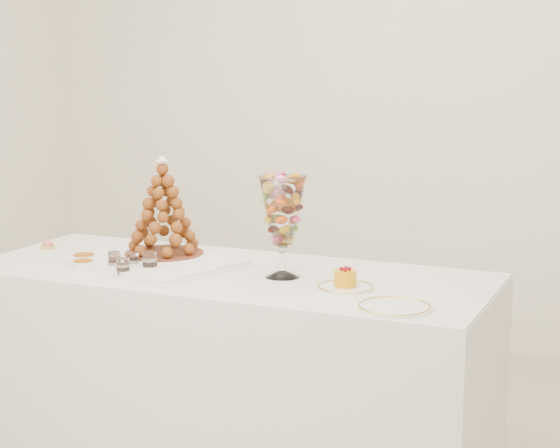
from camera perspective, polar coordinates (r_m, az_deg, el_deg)
The scene contains 15 objects.
buffet_table at distance 3.65m, azimuth -3.16°, elevation -8.71°, with size 2.01×0.84×0.76m.
lace_tray at distance 3.70m, azimuth -7.76°, elevation -2.23°, with size 0.63×0.47×0.02m, color white.
macaron_vase at distance 3.40m, azimuth 0.15°, elevation 0.74°, with size 0.17×0.17×0.37m.
cake_plate at distance 3.28m, azimuth 4.02°, elevation -3.90°, with size 0.20×0.20×0.01m, color white.
spare_plate at distance 3.04m, azimuth 6.99°, elevation -5.07°, with size 0.24×0.24×0.01m, color white.
pink_tart at distance 4.06m, azimuth -13.97°, elevation -1.27°, with size 0.06×0.06×0.04m.
verrine_a at distance 3.64m, azimuth -10.07°, elevation -2.16°, with size 0.05×0.05×0.06m, color white.
verrine_b at distance 3.62m, azimuth -8.95°, elevation -2.21°, with size 0.05×0.05×0.06m, color white.
verrine_c at distance 3.56m, azimuth -7.94°, elevation -2.30°, with size 0.06×0.06×0.08m, color white.
verrine_d at distance 3.59m, azimuth -10.05°, elevation -2.33°, with size 0.05×0.05×0.06m, color white.
verrine_e at distance 3.50m, azimuth -9.55°, elevation -2.62°, with size 0.05×0.05×0.07m, color white.
ramekin_back at distance 3.77m, azimuth -11.88°, elevation -2.07°, with size 0.09×0.09×0.03m, color white.
ramekin_front at distance 3.67m, azimuth -11.92°, elevation -2.42°, with size 0.08×0.08×0.03m, color white.
croquembouche at distance 3.74m, azimuth -7.14°, elevation 1.04°, with size 0.31×0.31×0.39m.
mousse_cake at distance 3.28m, azimuth 4.00°, elevation -3.31°, with size 0.08×0.08×0.07m.
Camera 1 is at (1.51, -2.84, 1.56)m, focal length 60.00 mm.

